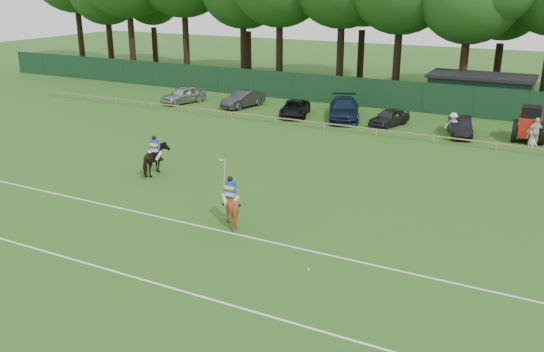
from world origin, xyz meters
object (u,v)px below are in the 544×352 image
Objects in this scene: sedan_grey at (243,99)px; spectator_left at (453,125)px; horse_dark at (155,160)px; hatch_grey at (389,117)px; tractor at (529,124)px; spectator_mid at (535,132)px; polo_ball at (308,270)px; estate_black at (460,126)px; suv_black at (295,108)px; spectator_right at (533,135)px; utility_shed at (480,93)px; sedan_navy at (344,109)px; horse_chestnut at (231,206)px; sedan_silver at (183,95)px.

sedan_grey is 2.44× the size of spectator_left.
horse_dark is 20.80m from spectator_left.
tractor is at bearing 17.95° from hatch_grey.
spectator_left is at bearing 153.20° from spectator_mid.
estate_black is at bearing 87.00° from polo_ball.
spectator_mid is at bearing -19.95° from suv_black.
sedan_grey is 0.95× the size of suv_black.
horse_dark is 0.54× the size of hatch_grey.
suv_black is 3.02× the size of spectator_right.
utility_shed reaches higher than tractor.
sedan_navy is 63.34× the size of polo_ball.
hatch_grey is 5.08m from spectator_left.
spectator_left is 1.18× the size of spectator_right.
horse_chestnut is at bearing -89.02° from suv_black.
sedan_grey is at bearing -86.19° from horse_dark.
sedan_grey is at bearing 152.53° from suv_black.
spectator_right is (28.85, -0.94, 0.01)m from sedan_silver.
utility_shed is (0.19, 9.99, 0.67)m from spectator_left.
horse_dark is at bearing -29.54° from horse_chestnut.
estate_black is at bearing -18.38° from suv_black.
tractor reaches higher than sedan_navy.
horse_chestnut reaches higher than hatch_grey.
hatch_grey is (0.84, 21.44, -0.21)m from horse_chestnut.
estate_black is 2.31× the size of spectator_left.
horse_chestnut is 5.53m from polo_ball.
sedan_grey reaches higher than polo_ball.
horse_dark is 0.67× the size of tractor.
horse_chestnut reaches higher than polo_ball.
suv_black is at bearing -171.68° from spectator_right.
utility_shed is 9.80m from tractor.
tractor is at bearing 118.35° from spectator_right.
suv_black is 15.68m from utility_shed.
utility_shed reaches higher than sedan_grey.
sedan_grey is 47.32× the size of polo_ball.
horse_chestnut reaches higher than estate_black.
hatch_grey is 0.94× the size of estate_black.
sedan_silver is 0.51× the size of utility_shed.
tractor is at bearing -22.27° from sedan_navy.
sedan_silver is 24.09m from estate_black.
polo_ball is 32.62m from utility_shed.
spectator_left is at bearing -168.30° from tractor.
estate_black is (5.27, -0.59, 0.02)m from hatch_grey.
sedan_silver is at bearing -50.84° from horse_chestnut.
hatch_grey is (8.21, 17.44, -0.21)m from horse_dark.
estate_black is (9.06, -1.00, -0.16)m from sedan_navy.
spectator_mid is at bearing -149.99° from horse_dark.
suv_black is 26.37m from polo_ball.
horse_chestnut is 23.04m from spectator_right.
horse_dark is at bearing 152.31° from polo_ball.
utility_shed is at bearing 77.33° from hatch_grey.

